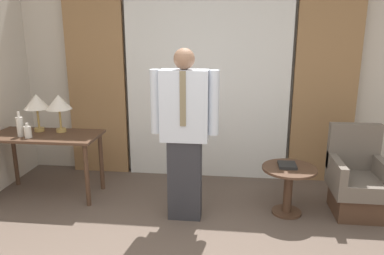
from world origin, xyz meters
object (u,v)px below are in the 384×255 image
(bottle_near_edge, at_px, (20,126))
(armchair, at_px, (356,182))
(table_lamp_right, at_px, (59,103))
(bottle_by_lamp, at_px, (28,132))
(desk, at_px, (46,143))
(side_table, at_px, (288,182))
(table_lamp_left, at_px, (36,103))
(person, at_px, (185,130))
(book, at_px, (287,165))

(bottle_near_edge, xyz_separation_m, armchair, (3.61, 0.06, -0.51))
(table_lamp_right, relative_size, armchair, 0.47)
(bottle_by_lamp, xyz_separation_m, armchair, (3.50, 0.10, -0.47))
(desk, height_order, armchair, armchair)
(bottle_near_edge, relative_size, bottle_by_lamp, 1.67)
(side_table, bearing_deg, table_lamp_left, 174.39)
(bottle_by_lamp, bearing_deg, person, -6.95)
(desk, height_order, book, desk)
(table_lamp_right, bearing_deg, table_lamp_left, 180.00)
(bottle_by_lamp, relative_size, armchair, 0.18)
(bottle_near_edge, distance_m, book, 2.90)
(desk, distance_m, side_table, 2.70)
(desk, bearing_deg, armchair, -0.80)
(person, bearing_deg, table_lamp_right, 162.25)
(desk, xyz_separation_m, person, (1.63, -0.36, 0.30))
(desk, bearing_deg, bottle_by_lamp, -129.04)
(table_lamp_left, relative_size, table_lamp_right, 1.00)
(table_lamp_left, height_order, person, person)
(desk, bearing_deg, side_table, -3.34)
(table_lamp_left, xyz_separation_m, side_table, (2.81, -0.28, -0.72))
(table_lamp_left, height_order, side_table, table_lamp_left)
(desk, height_order, bottle_by_lamp, bottle_by_lamp)
(table_lamp_left, height_order, table_lamp_right, same)
(bottle_near_edge, bearing_deg, bottle_by_lamp, -21.18)
(person, relative_size, side_table, 3.08)
(bottle_near_edge, distance_m, person, 1.88)
(person, distance_m, book, 1.13)
(bottle_by_lamp, height_order, person, person)
(desk, height_order, bottle_near_edge, bottle_near_edge)
(armchair, height_order, side_table, armchair)
(desk, distance_m, bottle_by_lamp, 0.26)
(table_lamp_right, xyz_separation_m, book, (2.53, -0.25, -0.54))
(desk, height_order, person, person)
(desk, bearing_deg, table_lamp_left, 137.80)
(table_lamp_right, relative_size, bottle_near_edge, 1.57)
(table_lamp_right, distance_m, person, 1.58)
(armchair, bearing_deg, book, -173.36)
(person, distance_m, side_table, 1.22)
(armchair, xyz_separation_m, side_table, (-0.70, -0.11, 0.02))
(desk, xyz_separation_m, side_table, (2.68, -0.16, -0.27))
(bottle_by_lamp, bearing_deg, armchair, 1.61)
(table_lamp_right, xyz_separation_m, armchair, (3.25, -0.17, -0.73))
(desk, bearing_deg, bottle_near_edge, -155.70)
(table_lamp_left, bearing_deg, side_table, -5.61)
(table_lamp_left, bearing_deg, book, -5.16)
(desk, distance_m, armchair, 3.40)
(table_lamp_right, xyz_separation_m, bottle_by_lamp, (-0.25, -0.27, -0.27))
(book, bearing_deg, side_table, -48.98)
(person, bearing_deg, desk, 167.58)
(side_table, relative_size, book, 2.72)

